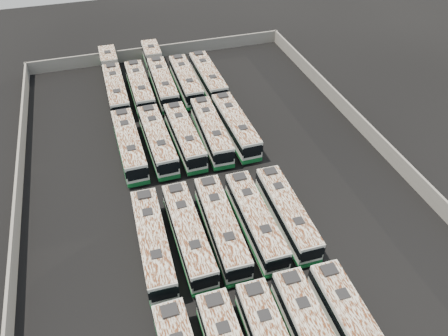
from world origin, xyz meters
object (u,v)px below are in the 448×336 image
bus_front_far_right (356,333)px  bus_back_right (186,81)px  bus_midfront_right (255,220)px  bus_back_far_left (114,80)px  bus_back_center (159,74)px  bus_midfront_far_left (153,243)px  bus_back_left (140,88)px  bus_midback_left (158,140)px  bus_midback_far_left (129,145)px  bus_midfront_far_right (287,213)px  bus_midfront_left (188,234)px  bus_midback_center (184,136)px  bus_midback_right (211,131)px  bus_midback_far_right (235,126)px  bus_back_far_right (208,77)px  bus_midfront_center (221,226)px

bus_front_far_right → bus_back_right: 45.35m
bus_front_far_right → bus_midfront_right: bus_front_far_right is taller
bus_back_far_left → bus_back_center: (7.19, 0.06, 0.01)m
bus_midfront_far_left → bus_back_far_left: (-0.06, 34.33, 0.00)m
bus_midfront_right → bus_back_left: bus_back_left is taller
bus_midback_left → bus_midback_far_left: bearing=178.1°
bus_front_far_right → bus_midfront_far_right: bearing=90.4°
bus_midfront_left → bus_back_left: size_ratio=0.99×
bus_back_far_left → bus_midback_far_left: bearing=-89.9°
bus_midfront_left → bus_back_center: bus_back_center is taller
bus_midfront_far_left → bus_midfront_far_right: 14.28m
bus_midback_left → bus_midback_center: (3.53, -0.10, -0.04)m
bus_midfront_far_right → bus_midback_center: 18.19m
bus_midback_far_left → bus_back_left: bearing=75.0°
bus_midback_right → bus_back_far_left: bus_midback_right is taller
bus_midback_far_right → bus_back_center: bearing=110.8°
bus_midfront_right → bus_back_far_right: (3.56, 30.97, 0.05)m
bus_midfront_far_right → bus_back_left: size_ratio=0.96×
bus_front_far_right → bus_midfront_left: 17.90m
bus_back_left → bus_back_far_left: bearing=134.8°
bus_midfront_far_right → bus_midback_right: bearing=102.9°
bus_midfront_center → bus_back_far_right: 31.65m
bus_midback_far_left → bus_midback_right: (10.77, -0.12, -0.00)m
bus_midfront_far_left → bus_midfront_center: bearing=1.9°
bus_back_right → bus_midfront_center: bearing=-96.2°
bus_midfront_far_left → bus_midfront_far_right: size_ratio=1.04×
bus_back_far_left → bus_back_left: (3.55, -3.57, 0.01)m
bus_midfront_left → bus_back_far_left: bearing=95.6°
bus_back_far_left → bus_back_far_right: size_ratio=1.54×
bus_front_far_right → bus_back_far_right: 45.26m
bus_midback_right → bus_midfront_center: bearing=-101.1°
bus_midback_right → bus_midfront_far_right: bearing=-76.6°
bus_midfront_left → bus_back_right: 31.58m
bus_midfront_far_right → bus_back_right: size_ratio=0.97×
bus_midfront_far_left → bus_back_far_right: 34.01m
bus_midback_far_right → bus_midfront_right: bearing=-102.6°
bus_midfront_center → bus_midfront_far_right: bearing=0.3°
bus_midfront_right → bus_midfront_center: bearing=177.9°
bus_midfront_center → bus_back_far_right: size_ratio=0.99×
bus_midback_center → bus_back_left: 14.60m
bus_midback_far_right → bus_midback_far_left: bearing=179.3°
bus_midback_far_right → bus_back_far_right: 14.04m
bus_midfront_far_left → bus_back_center: size_ratio=0.64×
bus_front_far_right → bus_back_far_right: size_ratio=0.98×
bus_back_far_left → bus_back_center: 7.19m
bus_midback_right → bus_midback_far_right: (3.43, 0.19, 0.00)m
bus_midfront_far_left → bus_midfront_left: (3.59, 0.05, -0.01)m
bus_midfront_right → bus_back_far_left: size_ratio=0.63×
bus_midfront_right → bus_midback_right: 16.74m
bus_front_far_right → bus_back_left: bus_back_left is taller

